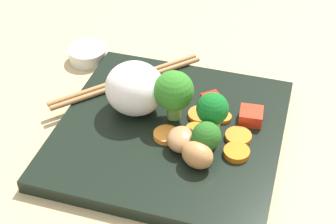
% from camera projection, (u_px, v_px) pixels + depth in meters
% --- Properties ---
extents(ground_plane, '(1.10, 1.10, 0.02)m').
position_uv_depth(ground_plane, '(170.00, 143.00, 0.65)').
color(ground_plane, tan).
extents(square_plate, '(0.28, 0.28, 0.02)m').
position_uv_depth(square_plate, '(170.00, 132.00, 0.64)').
color(square_plate, black).
rests_on(square_plate, ground_plane).
extents(rice_mound, '(0.10, 0.09, 0.07)m').
position_uv_depth(rice_mound, '(135.00, 88.00, 0.63)').
color(rice_mound, white).
rests_on(rice_mound, square_plate).
extents(broccoli_floret_0, '(0.05, 0.05, 0.07)m').
position_uv_depth(broccoli_floret_0, '(173.00, 92.00, 0.62)').
color(broccoli_floret_0, '#7CBD51').
rests_on(broccoli_floret_0, square_plate).
extents(broccoli_floret_1, '(0.03, 0.03, 0.04)m').
position_uv_depth(broccoli_floret_1, '(206.00, 137.00, 0.58)').
color(broccoli_floret_1, '#58A14B').
rests_on(broccoli_floret_1, square_plate).
extents(broccoli_floret_2, '(0.04, 0.04, 0.06)m').
position_uv_depth(broccoli_floret_2, '(213.00, 109.00, 0.60)').
color(broccoli_floret_2, '#60A24A').
rests_on(broccoli_floret_2, square_plate).
extents(carrot_slice_0, '(0.04, 0.04, 0.01)m').
position_uv_depth(carrot_slice_0, '(237.00, 152.00, 0.59)').
color(carrot_slice_0, orange).
rests_on(carrot_slice_0, square_plate).
extents(carrot_slice_1, '(0.04, 0.04, 0.01)m').
position_uv_depth(carrot_slice_1, '(238.00, 138.00, 0.61)').
color(carrot_slice_1, orange).
rests_on(carrot_slice_1, square_plate).
extents(carrot_slice_2, '(0.04, 0.04, 0.01)m').
position_uv_depth(carrot_slice_2, '(166.00, 135.00, 0.61)').
color(carrot_slice_2, orange).
rests_on(carrot_slice_2, square_plate).
extents(carrot_slice_3, '(0.04, 0.04, 0.01)m').
position_uv_depth(carrot_slice_3, '(201.00, 115.00, 0.64)').
color(carrot_slice_3, orange).
rests_on(carrot_slice_3, square_plate).
extents(carrot_slice_4, '(0.02, 0.02, 0.01)m').
position_uv_depth(carrot_slice_4, '(223.00, 117.00, 0.64)').
color(carrot_slice_4, orange).
rests_on(carrot_slice_4, square_plate).
extents(carrot_slice_5, '(0.03, 0.03, 0.01)m').
position_uv_depth(carrot_slice_5, '(195.00, 130.00, 0.62)').
color(carrot_slice_5, orange).
rests_on(carrot_slice_5, square_plate).
extents(pepper_chunk_0, '(0.03, 0.03, 0.02)m').
position_uv_depth(pepper_chunk_0, '(251.00, 116.00, 0.63)').
color(pepper_chunk_0, red).
rests_on(pepper_chunk_0, square_plate).
extents(pepper_chunk_1, '(0.03, 0.03, 0.02)m').
position_uv_depth(pepper_chunk_1, '(212.00, 101.00, 0.66)').
color(pepper_chunk_1, red).
rests_on(pepper_chunk_1, square_plate).
extents(chicken_piece_0, '(0.04, 0.05, 0.02)m').
position_uv_depth(chicken_piece_0, '(182.00, 139.00, 0.59)').
color(chicken_piece_0, tan).
rests_on(chicken_piece_0, square_plate).
extents(chicken_piece_1, '(0.05, 0.04, 0.03)m').
position_uv_depth(chicken_piece_1, '(197.00, 155.00, 0.57)').
color(chicken_piece_1, '#C1834D').
rests_on(chicken_piece_1, square_plate).
extents(chopstick_pair, '(0.17, 0.17, 0.01)m').
position_uv_depth(chopstick_pair, '(127.00, 81.00, 0.70)').
color(chopstick_pair, '#A37244').
rests_on(chopstick_pair, square_plate).
extents(sauce_cup, '(0.06, 0.06, 0.02)m').
position_uv_depth(sauce_cup, '(88.00, 54.00, 0.77)').
color(sauce_cup, silver).
rests_on(sauce_cup, ground_plane).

